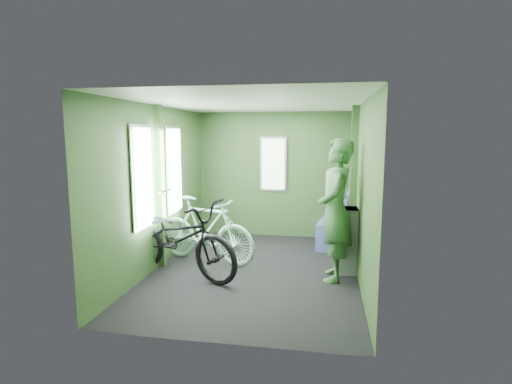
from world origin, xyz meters
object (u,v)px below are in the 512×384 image
bench_seat (336,230)px  passenger (336,210)px  bicycle_mint (206,262)px  bicycle_black (179,275)px  waste_box (347,240)px

bench_seat → passenger: bearing=-84.3°
bicycle_mint → bench_seat: (1.93, 1.22, 0.28)m
bicycle_black → passenger: (2.07, 0.21, 0.92)m
bicycle_black → bench_seat: (2.13, 1.80, 0.28)m
passenger → bench_seat: bearing=178.8°
bicycle_mint → passenger: size_ratio=0.89×
waste_box → bench_seat: bench_seat is taller
bench_seat → bicycle_black: bearing=-131.9°
waste_box → bench_seat: bearing=95.1°
bicycle_black → passenger: bearing=-59.6°
bicycle_black → waste_box: waste_box is taller
passenger → bench_seat: 1.72m
bicycle_mint → passenger: (1.87, -0.37, 0.92)m
bicycle_mint → waste_box: 2.09m
passenger → waste_box: (0.17, 0.32, -0.48)m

